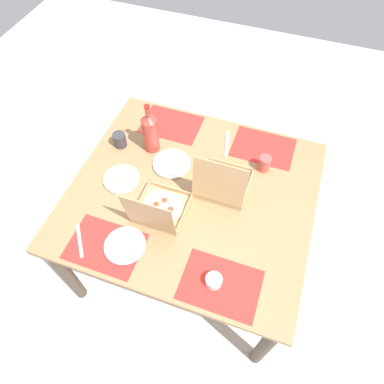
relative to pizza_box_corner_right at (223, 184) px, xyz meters
name	(u,v)px	position (x,y,z in m)	size (l,w,h in m)	color
ground_plane	(192,250)	(0.15, 0.07, -0.78)	(6.00, 6.00, 0.00)	beige
dining_table	(192,202)	(0.15, 0.07, -0.15)	(1.30, 1.19, 0.74)	#3F3328
placemat_near_left	(263,147)	(-0.15, -0.37, -0.05)	(0.36, 0.26, 0.00)	red
placemat_near_right	(171,124)	(0.44, -0.37, -0.05)	(0.36, 0.26, 0.00)	red
placemat_far_left	(220,285)	(-0.15, 0.52, -0.05)	(0.36, 0.26, 0.00)	red
placemat_far_right	(105,246)	(0.44, 0.52, -0.05)	(0.36, 0.26, 0.00)	red
pizza_box_corner_right	(223,184)	(0.00, 0.00, 0.00)	(0.27, 0.27, 0.31)	tan
pizza_box_center	(159,209)	(0.26, 0.26, 0.00)	(0.25, 0.29, 0.29)	tan
plate_near_left	(172,164)	(0.32, -0.07, -0.04)	(0.22, 0.22, 0.02)	white
plate_far_right	(125,246)	(0.35, 0.49, -0.04)	(0.20, 0.20, 0.02)	white
plate_near_right	(121,179)	(0.54, 0.13, -0.04)	(0.20, 0.20, 0.03)	white
soda_bottle	(150,132)	(0.47, -0.15, 0.08)	(0.09, 0.09, 0.32)	#B2382D
cup_clear_right	(264,163)	(-0.18, -0.21, 0.00)	(0.07, 0.07, 0.09)	#BF4742
cup_clear_left	(120,140)	(0.66, -0.11, 0.00)	(0.07, 0.07, 0.09)	#333338
condiment_bowl	(214,281)	(-0.11, 0.52, -0.02)	(0.08, 0.08, 0.05)	white
knife_by_near_left	(227,143)	(0.07, -0.33, -0.05)	(0.21, 0.02, 0.01)	#B7B7BC
fork_by_far_right	(80,240)	(0.57, 0.53, -0.05)	(0.19, 0.02, 0.01)	#B7B7BC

